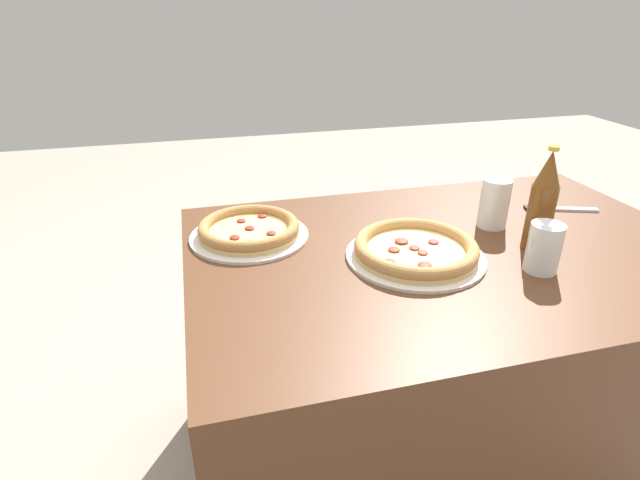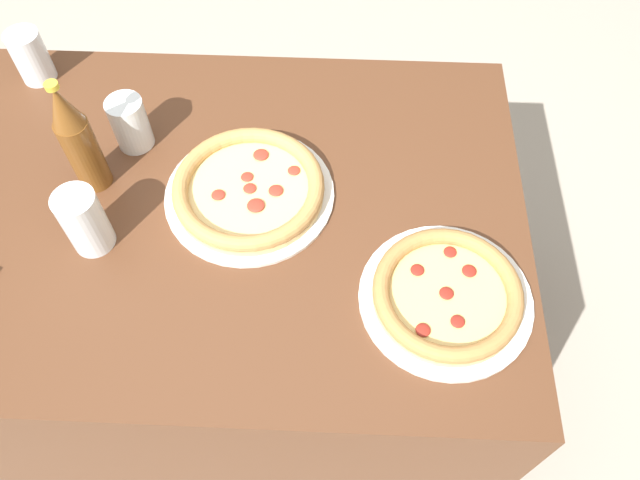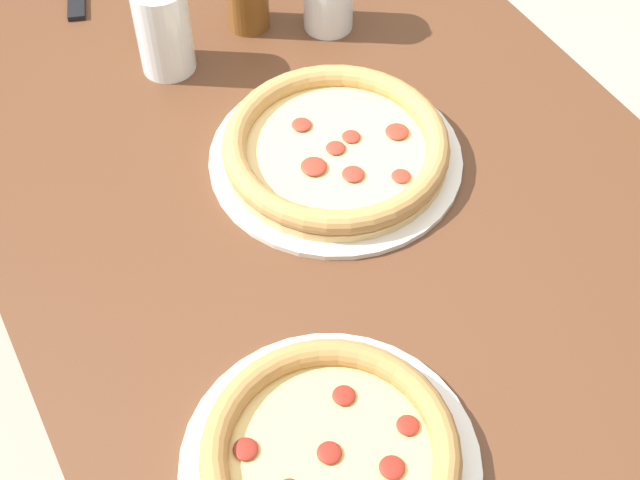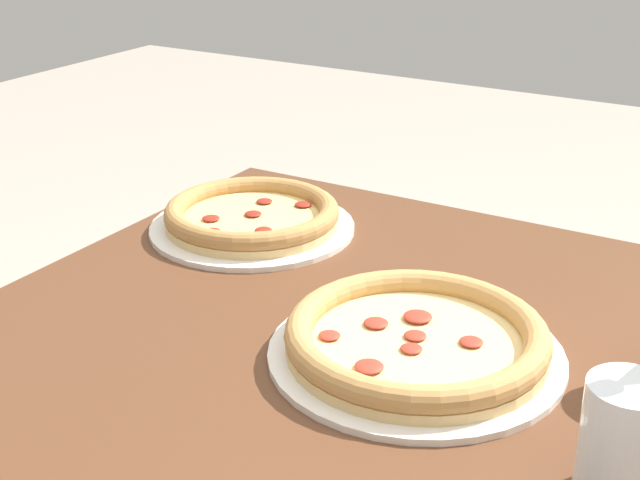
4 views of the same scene
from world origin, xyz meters
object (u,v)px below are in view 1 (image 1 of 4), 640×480
(pizza_pepperoni, at_px, (416,250))
(pizza_veggie, at_px, (249,230))
(glass_iced_tea, at_px, (494,204))
(knife, at_px, (557,209))
(glass_orange_juice, at_px, (543,250))
(beer_bottle, at_px, (543,202))

(pizza_pepperoni, relative_size, pizza_veggie, 1.08)
(glass_iced_tea, xyz_separation_m, knife, (-0.25, -0.05, -0.06))
(pizza_veggie, bearing_deg, pizza_pepperoni, 149.82)
(pizza_pepperoni, distance_m, pizza_veggie, 0.42)
(glass_iced_tea, relative_size, knife, 0.65)
(glass_orange_juice, bearing_deg, pizza_pepperoni, -27.10)
(pizza_pepperoni, height_order, glass_orange_juice, glass_orange_juice)
(pizza_pepperoni, xyz_separation_m, glass_iced_tea, (-0.27, -0.12, 0.04))
(pizza_veggie, distance_m, knife, 0.88)
(glass_orange_juice, relative_size, knife, 0.56)
(pizza_pepperoni, relative_size, glass_orange_juice, 2.91)
(beer_bottle, distance_m, knife, 0.31)
(glass_iced_tea, bearing_deg, pizza_pepperoni, 23.04)
(glass_orange_juice, xyz_separation_m, beer_bottle, (-0.06, -0.10, 0.07))
(knife, bearing_deg, glass_orange_juice, 46.77)
(pizza_pepperoni, distance_m, knife, 0.55)
(pizza_veggie, distance_m, glass_iced_tea, 0.64)
(pizza_veggie, bearing_deg, glass_iced_tea, 171.56)
(pizza_veggie, distance_m, beer_bottle, 0.71)
(pizza_veggie, relative_size, knife, 1.50)
(pizza_veggie, height_order, beer_bottle, beer_bottle)
(pizza_pepperoni, relative_size, glass_iced_tea, 2.49)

